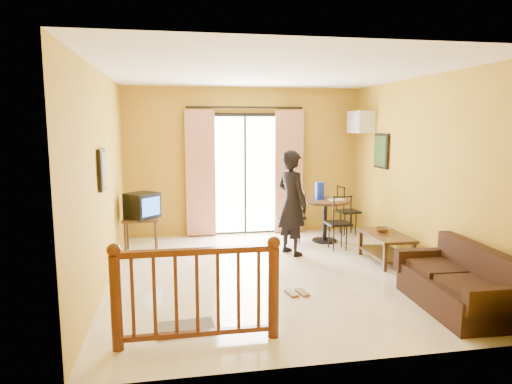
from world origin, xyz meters
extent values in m
plane|color=beige|center=(0.00, 0.00, 0.00)|extent=(5.00, 5.00, 0.00)
plane|color=white|center=(0.00, 0.00, 2.80)|extent=(5.00, 5.00, 0.00)
plane|color=#B78C23|center=(0.00, 2.50, 1.40)|extent=(4.50, 0.00, 4.50)
plane|color=#B78C23|center=(0.00, -2.50, 1.40)|extent=(4.50, 0.00, 4.50)
plane|color=#B78C23|center=(-2.25, 0.00, 1.40)|extent=(0.00, 5.00, 5.00)
plane|color=#B78C23|center=(2.25, 0.00, 1.40)|extent=(0.00, 5.00, 5.00)
cube|color=black|center=(0.00, 2.48, 1.15)|extent=(1.34, 0.03, 2.34)
cube|color=white|center=(0.00, 2.45, 1.15)|extent=(1.20, 0.04, 2.20)
cube|color=black|center=(0.00, 2.43, 1.15)|extent=(0.04, 0.02, 2.20)
cube|color=beige|center=(-0.85, 2.40, 1.20)|extent=(0.55, 0.08, 2.35)
cube|color=beige|center=(0.85, 2.40, 1.20)|extent=(0.55, 0.08, 2.35)
cylinder|color=black|center=(0.00, 2.40, 2.42)|extent=(2.20, 0.04, 0.04)
cube|color=black|center=(-1.90, 1.51, 0.56)|extent=(0.58, 0.48, 0.04)
cylinder|color=black|center=(-2.14, 1.32, 0.28)|extent=(0.04, 0.04, 0.56)
cylinder|color=black|center=(-1.66, 1.32, 0.28)|extent=(0.04, 0.04, 0.56)
cylinder|color=black|center=(-2.14, 1.70, 0.28)|extent=(0.04, 0.04, 0.56)
cylinder|color=black|center=(-1.66, 1.70, 0.28)|extent=(0.04, 0.04, 0.56)
cube|color=black|center=(-1.87, 1.51, 0.79)|extent=(0.62, 0.62, 0.42)
cube|color=blue|center=(-1.72, 1.36, 0.79)|extent=(0.27, 0.28, 0.30)
cube|color=black|center=(-2.22, -0.20, 1.55)|extent=(0.04, 0.42, 0.52)
cube|color=#524E46|center=(-2.19, -0.20, 1.55)|extent=(0.01, 0.34, 0.44)
cylinder|color=black|center=(1.33, 1.61, 0.75)|extent=(0.92, 0.92, 0.04)
cylinder|color=black|center=(1.33, 1.61, 0.37)|extent=(0.08, 0.08, 0.75)
cylinder|color=black|center=(1.33, 1.61, 0.01)|extent=(0.45, 0.45, 0.03)
cylinder|color=#1328B4|center=(1.24, 1.67, 0.92)|extent=(0.17, 0.17, 0.31)
cube|color=white|center=(1.51, 1.51, 0.78)|extent=(0.29, 0.20, 0.02)
cube|color=white|center=(2.10, 1.95, 2.15)|extent=(0.30, 0.60, 0.40)
cube|color=gray|center=(1.95, 1.95, 2.15)|extent=(0.02, 0.56, 0.36)
cube|color=black|center=(2.22, 1.30, 1.65)|extent=(0.04, 0.50, 0.60)
cube|color=black|center=(2.19, 1.30, 1.65)|extent=(0.01, 0.42, 0.52)
cube|color=black|center=(1.85, 0.25, 0.42)|extent=(0.55, 0.99, 0.04)
cube|color=black|center=(1.85, 0.25, 0.13)|extent=(0.51, 0.95, 0.03)
cube|color=black|center=(1.63, -0.19, 0.21)|extent=(0.05, 0.05, 0.42)
cube|color=black|center=(2.07, -0.19, 0.21)|extent=(0.05, 0.05, 0.42)
cube|color=black|center=(1.63, 0.69, 0.21)|extent=(0.05, 0.05, 0.42)
cube|color=black|center=(2.07, 0.69, 0.21)|extent=(0.05, 0.05, 0.42)
imported|color=brown|center=(1.85, 0.39, 0.47)|extent=(0.23, 0.23, 0.07)
cube|color=black|center=(1.80, -1.58, 0.18)|extent=(0.77, 1.46, 0.36)
cube|color=black|center=(2.07, -1.58, 0.49)|extent=(0.21, 1.44, 0.49)
cube|color=black|center=(1.80, -2.29, 0.38)|extent=(0.72, 0.17, 0.27)
cube|color=black|center=(1.80, -0.88, 0.38)|extent=(0.72, 0.17, 0.27)
cube|color=black|center=(1.76, -1.90, 0.39)|extent=(0.52, 0.60, 0.09)
cube|color=black|center=(1.76, -1.27, 0.39)|extent=(0.52, 0.60, 0.09)
imported|color=black|center=(0.53, 0.94, 0.85)|extent=(0.63, 0.74, 1.70)
cylinder|color=#471E0F|center=(-1.90, -1.90, 0.46)|extent=(0.11, 0.11, 0.92)
cylinder|color=#471E0F|center=(-0.40, -1.90, 0.46)|extent=(0.11, 0.11, 0.92)
sphere|color=#471E0F|center=(-1.90, -1.90, 0.97)|extent=(0.13, 0.13, 0.13)
sphere|color=#471E0F|center=(-0.40, -1.90, 0.97)|extent=(0.13, 0.13, 0.13)
cube|color=#471E0F|center=(-1.15, -1.90, 0.92)|extent=(1.55, 0.08, 0.06)
cube|color=#471E0F|center=(-1.15, -1.90, 0.10)|extent=(1.55, 0.06, 0.05)
cube|color=#5B5148|center=(-1.26, -1.57, 0.01)|extent=(0.63, 0.45, 0.02)
cube|color=brown|center=(0.07, -0.82, 0.01)|extent=(0.14, 0.26, 0.03)
cube|color=brown|center=(0.21, -0.82, 0.01)|extent=(0.14, 0.26, 0.03)
camera|label=1|loc=(-1.34, -6.11, 2.11)|focal=32.00mm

